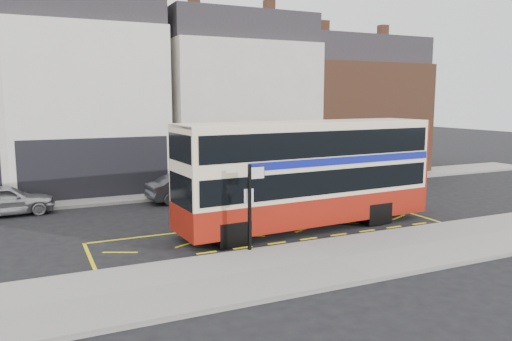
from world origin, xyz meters
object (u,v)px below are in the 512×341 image
car_grey (188,187)px  street_tree_right (334,126)px  bus_stop_post (251,199)px  double_decker_bus (308,173)px  car_white (338,179)px  car_silver (5,200)px

car_grey → street_tree_right: bearing=-81.2°
bus_stop_post → car_grey: 9.46m
bus_stop_post → double_decker_bus: bearing=30.7°
car_grey → double_decker_bus: bearing=-165.4°
car_white → double_decker_bus: bearing=130.0°
car_silver → street_tree_right: 19.52m
bus_stop_post → car_grey: size_ratio=0.69×
bus_stop_post → car_grey: bearing=84.2°
car_silver → car_grey: car_silver is taller
car_white → car_grey: bearing=78.2°
bus_stop_post → car_grey: (0.71, 9.35, -1.20)m
car_silver → street_tree_right: bearing=-85.0°
car_grey → street_tree_right: 11.49m
car_silver → car_white: bearing=-95.9°
car_white → bus_stop_post: bearing=125.0°
bus_stop_post → car_white: size_ratio=0.66×
car_grey → street_tree_right: street_tree_right is taller
double_decker_bus → car_grey: 7.84m
car_silver → car_grey: bearing=-95.0°
double_decker_bus → street_tree_right: (7.97, 10.13, 1.15)m
double_decker_bus → street_tree_right: size_ratio=2.17×
car_grey → car_white: car_grey is taller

